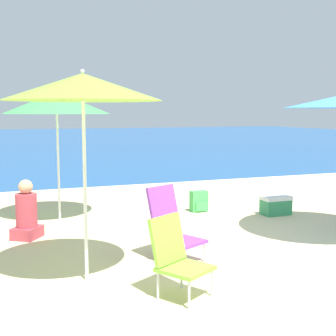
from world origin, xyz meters
The scene contains 9 objects.
ground_plane centered at (0.00, 0.00, 0.00)m, with size 60.00×60.00×0.00m, color beige.
sea_water centered at (0.00, 25.93, 0.00)m, with size 60.00×40.00×0.01m.
beach_umbrella_green centered at (-2.59, 2.83, 1.88)m, with size 1.66×1.66×2.09m.
beach_umbrella_lime centered at (-2.74, -0.09, 1.98)m, with size 1.59×1.59×2.15m.
beach_chair_purple centered at (-1.66, 0.24, 0.41)m, with size 0.65×0.73×0.86m.
beach_chair_lime centered at (-2.02, -0.80, 0.40)m, with size 0.62×0.64×0.75m.
person_seated_near centered at (-3.18, 1.83, 0.34)m, with size 0.48×0.49×0.82m.
backpack_green centered at (-0.22, 2.56, 0.18)m, with size 0.29×0.20×0.36m.
cooler_box centered at (0.89, 1.85, 0.16)m, with size 0.49×0.29×0.32m.
Camera 1 is at (-3.64, -4.76, 1.73)m, focal length 50.00 mm.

